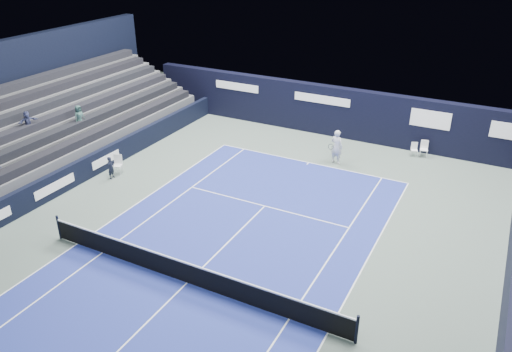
# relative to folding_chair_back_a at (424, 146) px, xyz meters

# --- Properties ---
(ground) EXTENTS (48.00, 48.00, 0.00)m
(ground) POSITION_rel_folding_chair_back_a_xyz_m (-5.46, -13.78, -0.63)
(ground) COLOR #516057
(ground) RESTS_ON ground
(court_surface) EXTENTS (10.97, 23.77, 0.01)m
(court_surface) POSITION_rel_folding_chair_back_a_xyz_m (-5.46, -15.78, -0.63)
(court_surface) COLOR navy
(court_surface) RESTS_ON ground
(folding_chair_back_a) EXTENTS (0.50, 0.52, 0.95)m
(folding_chair_back_a) POSITION_rel_folding_chair_back_a_xyz_m (0.00, 0.00, 0.00)
(folding_chair_back_a) COLOR white
(folding_chair_back_a) RESTS_ON ground
(folding_chair_back_b) EXTENTS (0.46, 0.45, 0.81)m
(folding_chair_back_b) POSITION_rel_folding_chair_back_a_xyz_m (-0.49, -0.24, -0.17)
(folding_chair_back_b) COLOR white
(folding_chair_back_b) RESTS_ON ground
(line_judge_chair) EXTENTS (0.59, 0.58, 1.03)m
(line_judge_chair) POSITION_rel_folding_chair_back_a_xyz_m (-13.97, -9.79, -0.04)
(line_judge_chair) COLOR white
(line_judge_chair) RESTS_ON ground
(line_judge) EXTENTS (0.32, 0.46, 1.20)m
(line_judge) POSITION_rel_folding_chair_back_a_xyz_m (-13.86, -10.42, -0.04)
(line_judge) COLOR black
(line_judge) RESTS_ON ground
(court_markings) EXTENTS (11.03, 23.83, 0.00)m
(court_markings) POSITION_rel_folding_chair_back_a_xyz_m (-5.46, -15.78, -0.62)
(court_markings) COLOR white
(court_markings) RESTS_ON court_surface
(tennis_net) EXTENTS (12.90, 0.10, 1.10)m
(tennis_net) POSITION_rel_folding_chair_back_a_xyz_m (-5.46, -15.78, -0.12)
(tennis_net) COLOR black
(tennis_net) RESTS_ON ground
(back_sponsor_wall) EXTENTS (26.00, 0.63, 3.10)m
(back_sponsor_wall) POSITION_rel_folding_chair_back_a_xyz_m (-5.45, 0.72, 0.92)
(back_sponsor_wall) COLOR black
(back_sponsor_wall) RESTS_ON ground
(side_barrier_left) EXTENTS (0.33, 22.00, 1.20)m
(side_barrier_left) POSITION_rel_folding_chair_back_a_xyz_m (-14.96, -9.80, -0.03)
(side_barrier_left) COLOR black
(side_barrier_left) RESTS_ON ground
(spectator_stand) EXTENTS (6.00, 18.00, 6.40)m
(spectator_stand) POSITION_rel_folding_chair_back_a_xyz_m (-18.73, -8.79, 1.32)
(spectator_stand) COLOR #47474A
(spectator_stand) RESTS_ON ground
(tennis_player) EXTENTS (0.80, 0.92, 1.95)m
(tennis_player) POSITION_rel_folding_chair_back_a_xyz_m (-4.13, -3.23, 0.34)
(tennis_player) COLOR silver
(tennis_player) RESTS_ON ground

